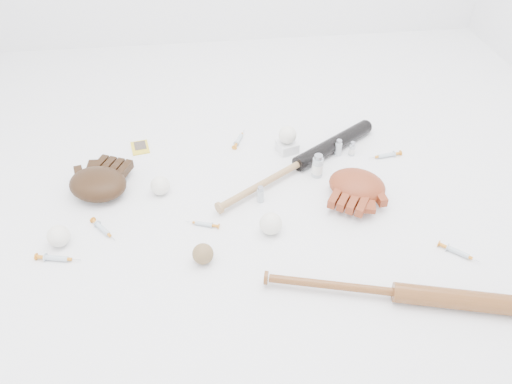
{
  "coord_description": "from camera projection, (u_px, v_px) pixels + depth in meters",
  "views": [
    {
      "loc": [
        -0.19,
        -1.34,
        1.24
      ],
      "look_at": [
        -0.01,
        0.03,
        0.06
      ],
      "focal_mm": 35.0,
      "sensor_mm": 36.0,
      "label": 1
    }
  ],
  "objects": [
    {
      "name": "baseball_aged",
      "position": [
        203.0,
        254.0,
        1.62
      ],
      "size": [
        0.07,
        0.07,
        0.07
      ],
      "primitive_type": "sphere",
      "color": "brown",
      "rests_on": "ground"
    },
    {
      "name": "syringe_3",
      "position": [
        458.0,
        252.0,
        1.66
      ],
      "size": [
        0.13,
        0.13,
        0.02
      ],
      "primitive_type": null,
      "rotation": [
        0.0,
        0.0,
        -0.76
      ],
      "color": "#ADBCC6",
      "rests_on": "ground"
    },
    {
      "name": "vial_3",
      "position": [
        318.0,
        166.0,
        1.95
      ],
      "size": [
        0.04,
        0.04,
        0.1
      ],
      "primitive_type": "cylinder",
      "color": "#B5C0C7",
      "rests_on": "ground"
    },
    {
      "name": "syringe_4",
      "position": [
        386.0,
        155.0,
        2.07
      ],
      "size": [
        0.16,
        0.05,
        0.02
      ],
      "primitive_type": null,
      "rotation": [
        0.0,
        0.0,
        3.27
      ],
      "color": "#ADBCC6",
      "rests_on": "ground"
    },
    {
      "name": "pedestal",
      "position": [
        287.0,
        147.0,
        2.1
      ],
      "size": [
        0.1,
        0.1,
        0.04
      ],
      "primitive_type": "cube",
      "rotation": [
        0.0,
        0.0,
        0.31
      ],
      "color": "white",
      "rests_on": "ground"
    },
    {
      "name": "baseball_mid",
      "position": [
        271.0,
        224.0,
        1.72
      ],
      "size": [
        0.08,
        0.08,
        0.08
      ],
      "primitive_type": "sphere",
      "color": "white",
      "rests_on": "ground"
    },
    {
      "name": "syringe_0",
      "position": [
        103.0,
        229.0,
        1.74
      ],
      "size": [
        0.12,
        0.14,
        0.02
      ],
      "primitive_type": null,
      "rotation": [
        0.0,
        0.0,
        -0.91
      ],
      "color": "#ADBCC6",
      "rests_on": "ground"
    },
    {
      "name": "syringe_1",
      "position": [
        204.0,
        224.0,
        1.76
      ],
      "size": [
        0.13,
        0.07,
        0.02
      ],
      "primitive_type": null,
      "rotation": [
        0.0,
        0.0,
        2.8
      ],
      "color": "#ADBCC6",
      "rests_on": "ground"
    },
    {
      "name": "baseball_left",
      "position": [
        58.0,
        236.0,
        1.68
      ],
      "size": [
        0.07,
        0.07,
        0.07
      ],
      "primitive_type": "sphere",
      "color": "white",
      "rests_on": "ground"
    },
    {
      "name": "syringe_5",
      "position": [
        57.0,
        258.0,
        1.64
      ],
      "size": [
        0.17,
        0.07,
        0.02
      ],
      "primitive_type": null,
      "rotation": [
        0.0,
        0.0,
        -0.22
      ],
      "color": "#ADBCC6",
      "rests_on": "ground"
    },
    {
      "name": "baseball_upper",
      "position": [
        160.0,
        186.0,
        1.88
      ],
      "size": [
        0.07,
        0.07,
        0.07
      ],
      "primitive_type": "sphere",
      "color": "white",
      "rests_on": "ground"
    },
    {
      "name": "bat_wood",
      "position": [
        396.0,
        292.0,
        1.5
      ],
      "size": [
        0.84,
        0.28,
        0.06
      ],
      "primitive_type": null,
      "rotation": [
        0.0,
        0.0,
        -0.27
      ],
      "color": "brown",
      "rests_on": "ground"
    },
    {
      "name": "baseball_on_pedestal",
      "position": [
        288.0,
        135.0,
        2.06
      ],
      "size": [
        0.07,
        0.07,
        0.07
      ],
      "primitive_type": "sphere",
      "color": "white",
      "rests_on": "pedestal"
    },
    {
      "name": "syringe_2",
      "position": [
        239.0,
        139.0,
        2.16
      ],
      "size": [
        0.09,
        0.15,
        0.02
      ],
      "primitive_type": null,
      "rotation": [
        0.0,
        0.0,
        1.17
      ],
      "color": "#ADBCC6",
      "rests_on": "ground"
    },
    {
      "name": "glove_tan",
      "position": [
        357.0,
        185.0,
        1.87
      ],
      "size": [
        0.35,
        0.35,
        0.09
      ],
      "primitive_type": null,
      "rotation": [
        0.0,
        0.0,
        2.57
      ],
      "color": "maroon",
      "rests_on": "ground"
    },
    {
      "name": "vial_0",
      "position": [
        338.0,
        147.0,
        2.07
      ],
      "size": [
        0.03,
        0.03,
        0.07
      ],
      "primitive_type": "cylinder",
      "color": "#B5C0C7",
      "rests_on": "ground"
    },
    {
      "name": "glove_dark",
      "position": [
        98.0,
        184.0,
        1.87
      ],
      "size": [
        0.35,
        0.35,
        0.1
      ],
      "primitive_type": null,
      "rotation": [
        0.0,
        0.0,
        -0.42
      ],
      "color": "black",
      "rests_on": "ground"
    },
    {
      "name": "vial_2",
      "position": [
        260.0,
        194.0,
        1.85
      ],
      "size": [
        0.03,
        0.03,
        0.07
      ],
      "primitive_type": "cylinder",
      "color": "#B5C0C7",
      "rests_on": "ground"
    },
    {
      "name": "trading_card",
      "position": [
        140.0,
        148.0,
        2.13
      ],
      "size": [
        0.09,
        0.11,
        0.01
      ],
      "primitive_type": "cube",
      "rotation": [
        0.0,
        0.0,
        0.18
      ],
      "color": "gold",
      "rests_on": "ground"
    },
    {
      "name": "vial_1",
      "position": [
        352.0,
        149.0,
        2.07
      ],
      "size": [
        0.03,
        0.03,
        0.06
      ],
      "primitive_type": "cylinder",
      "color": "#B5C0C7",
      "rests_on": "ground"
    },
    {
      "name": "bat_dark",
      "position": [
        299.0,
        164.0,
        1.99
      ],
      "size": [
        0.75,
        0.53,
        0.06
      ],
      "primitive_type": null,
      "rotation": [
        0.0,
        0.0,
        0.59
      ],
      "color": "black",
      "rests_on": "ground"
    }
  ]
}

